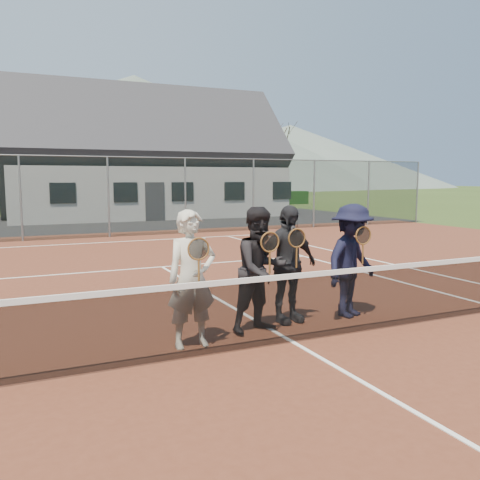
{
  "coord_description": "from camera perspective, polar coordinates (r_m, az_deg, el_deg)",
  "views": [
    {
      "loc": [
        -3.4,
        -5.72,
        2.22
      ],
      "look_at": [
        -0.1,
        1.5,
        1.25
      ],
      "focal_mm": 38.0,
      "sensor_mm": 36.0,
      "label": 1
    }
  ],
  "objects": [
    {
      "name": "player_c",
      "position": [
        7.75,
        5.33,
        -2.72
      ],
      "size": [
        1.1,
        0.57,
        1.8
      ],
      "color": "#232328",
      "rests_on": "court_surface"
    },
    {
      "name": "player_a",
      "position": [
        6.62,
        -5.44,
        -4.38
      ],
      "size": [
        0.66,
        0.5,
        1.8
      ],
      "color": "beige",
      "rests_on": "court_surface"
    },
    {
      "name": "player_d",
      "position": [
        8.24,
        12.43,
        -2.27
      ],
      "size": [
        1.33,
        1.05,
        1.8
      ],
      "color": "black",
      "rests_on": "court_surface"
    },
    {
      "name": "tree_e",
      "position": [
        44.38,
        4.47,
        11.59
      ],
      "size": [
        3.2,
        3.2,
        7.77
      ],
      "color": "#392114",
      "rests_on": "ground"
    },
    {
      "name": "hill_east",
      "position": [
        116.52,
        5.64,
        9.31
      ],
      "size": [
        90.0,
        90.0,
        14.0
      ],
      "primitive_type": "cone",
      "color": "#55665D",
      "rests_on": "ground"
    },
    {
      "name": "hill_centre",
      "position": [
        103.77,
        -11.66,
        11.71
      ],
      "size": [
        120.0,
        120.0,
        22.0
      ],
      "primitive_type": "cone",
      "color": "#53645A",
      "rests_on": "ground"
    },
    {
      "name": "ground",
      "position": [
        26.04,
        -16.96,
        1.79
      ],
      "size": [
        220.0,
        220.0,
        0.0
      ],
      "primitive_type": "plane",
      "color": "#2D4117",
      "rests_on": "ground"
    },
    {
      "name": "tennis_net",
      "position": [
        6.86,
        6.02,
        -7.25
      ],
      "size": [
        11.68,
        0.08,
        1.1
      ],
      "color": "slate",
      "rests_on": "ground"
    },
    {
      "name": "court_surface",
      "position": [
        7.01,
        5.96,
        -11.45
      ],
      "size": [
        30.0,
        30.0,
        0.02
      ],
      "primitive_type": "cube",
      "color": "#562819",
      "rests_on": "ground"
    },
    {
      "name": "hedge_row",
      "position": [
        37.91,
        -19.42,
        4.07
      ],
      "size": [
        40.0,
        1.2,
        1.1
      ],
      "primitive_type": "cube",
      "color": "black",
      "rests_on": "ground"
    },
    {
      "name": "clubhouse",
      "position": [
        30.68,
        -10.71,
        10.18
      ],
      "size": [
        15.6,
        8.2,
        7.7
      ],
      "color": "silver",
      "rests_on": "ground"
    },
    {
      "name": "player_b",
      "position": [
        7.27,
        2.35,
        -3.34
      ],
      "size": [
        1.0,
        0.85,
        1.8
      ],
      "color": "black",
      "rests_on": "court_surface"
    },
    {
      "name": "court_markings",
      "position": [
        7.01,
        5.96,
        -11.33
      ],
      "size": [
        11.03,
        23.83,
        0.01
      ],
      "color": "white",
      "rests_on": "court_surface"
    },
    {
      "name": "tree_d",
      "position": [
        41.82,
        -2.9,
        11.88
      ],
      "size": [
        3.2,
        3.2,
        7.77
      ],
      "color": "#342112",
      "rests_on": "ground"
    },
    {
      "name": "perimeter_fence",
      "position": [
        19.53,
        -14.56,
        4.72
      ],
      "size": [
        30.07,
        0.07,
        3.02
      ],
      "color": "slate",
      "rests_on": "ground"
    },
    {
      "name": "tree_c",
      "position": [
        39.26,
        -16.91,
        11.91
      ],
      "size": [
        3.2,
        3.2,
        7.77
      ],
      "color": "#392814",
      "rests_on": "ground"
    }
  ]
}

